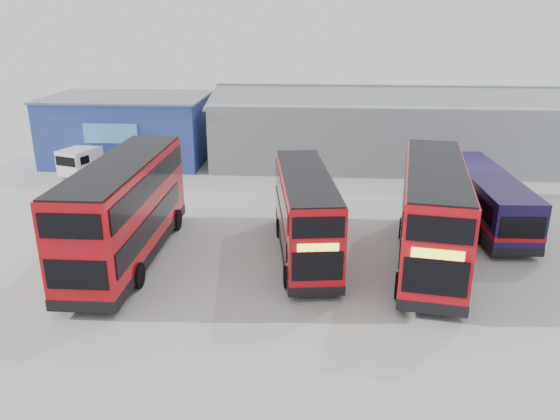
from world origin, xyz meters
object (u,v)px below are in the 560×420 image
(single_decker_blue, at_px, (485,199))
(double_decker_right, at_px, (432,216))
(double_decker_left, at_px, (126,212))
(double_decker_centre, at_px, (305,215))
(panel_van, at_px, (89,158))
(office_block, at_px, (130,128))
(maintenance_shed, at_px, (407,127))

(single_decker_blue, bearing_deg, double_decker_right, 51.76)
(double_decker_left, relative_size, double_decker_right, 1.01)
(double_decker_centre, height_order, double_decker_right, double_decker_right)
(panel_van, bearing_deg, double_decker_right, -13.25)
(office_block, height_order, single_decker_blue, office_block)
(maintenance_shed, relative_size, single_decker_blue, 2.86)
(maintenance_shed, relative_size, double_decker_left, 2.67)
(double_decker_left, bearing_deg, panel_van, -61.79)
(double_decker_right, bearing_deg, double_decker_left, -168.41)
(maintenance_shed, height_order, single_decker_blue, maintenance_shed)
(double_decker_left, bearing_deg, office_block, -72.20)
(double_decker_right, bearing_deg, double_decker_centre, -175.45)
(maintenance_shed, relative_size, panel_van, 6.02)
(maintenance_shed, bearing_deg, single_decker_blue, -81.06)
(maintenance_shed, distance_m, panel_van, 24.60)
(panel_van, bearing_deg, single_decker_blue, 1.10)
(office_block, relative_size, single_decker_blue, 1.16)
(double_decker_centre, bearing_deg, double_decker_right, -12.05)
(double_decker_centre, relative_size, single_decker_blue, 0.93)
(office_block, bearing_deg, panel_van, -113.26)
(office_block, xyz_separation_m, double_decker_left, (6.13, -18.63, -0.19))
(double_decker_left, relative_size, single_decker_blue, 1.07)
(double_decker_left, xyz_separation_m, panel_van, (-7.91, 14.49, -1.24))
(office_block, distance_m, double_decker_centre, 22.72)
(double_decker_right, relative_size, single_decker_blue, 1.07)
(double_decker_right, bearing_deg, single_decker_blue, 62.89)
(office_block, height_order, double_decker_right, office_block)
(double_decker_left, relative_size, panel_van, 2.25)
(office_block, distance_m, maintenance_shed, 22.09)
(office_block, distance_m, double_decker_left, 19.61)
(double_decker_left, distance_m, single_decker_blue, 19.19)
(single_decker_blue, xyz_separation_m, panel_van, (-26.06, 8.34, -0.26))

